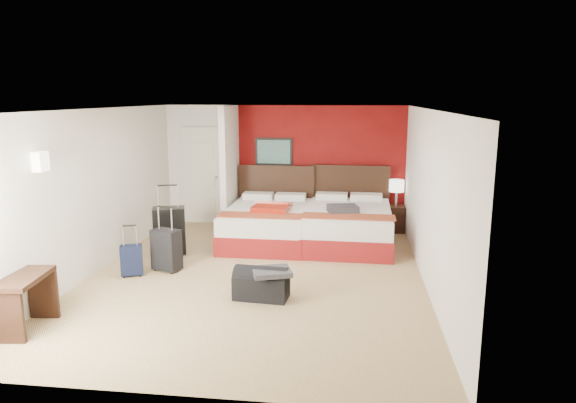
% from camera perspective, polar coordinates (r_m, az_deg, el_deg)
% --- Properties ---
extents(ground, '(6.50, 6.50, 0.00)m').
position_cam_1_polar(ground, '(7.94, -3.55, -8.18)').
color(ground, tan).
rests_on(ground, ground).
extents(room_walls, '(5.02, 6.52, 2.50)m').
position_cam_1_polar(room_walls, '(9.31, -10.57, 2.58)').
color(room_walls, white).
rests_on(room_walls, ground).
extents(red_accent_panel, '(3.50, 0.04, 2.50)m').
position_cam_1_polar(red_accent_panel, '(10.69, 3.52, 3.88)').
color(red_accent_panel, maroon).
rests_on(red_accent_panel, ground).
extents(partition_wall, '(0.12, 1.20, 2.50)m').
position_cam_1_polar(partition_wall, '(10.34, -6.45, 3.56)').
color(partition_wall, silver).
rests_on(partition_wall, ground).
extents(entry_door, '(0.82, 0.06, 2.05)m').
position_cam_1_polar(entry_door, '(11.13, -9.48, 2.87)').
color(entry_door, silver).
rests_on(entry_door, ground).
extents(bed_left, '(1.52, 2.16, 0.64)m').
position_cam_1_polar(bed_left, '(9.63, -2.26, -2.61)').
color(bed_left, white).
rests_on(bed_left, ground).
extents(bed_right, '(1.59, 2.24, 0.66)m').
position_cam_1_polar(bed_right, '(9.53, 6.67, -2.77)').
color(bed_right, white).
rests_on(bed_right, ground).
extents(red_suitcase_open, '(0.70, 0.92, 0.11)m').
position_cam_1_polar(red_suitcase_open, '(9.43, -1.78, -0.56)').
color(red_suitcase_open, '#9E1D0D').
rests_on(red_suitcase_open, bed_left).
extents(jacket_bundle, '(0.59, 0.52, 0.12)m').
position_cam_1_polar(jacket_bundle, '(9.15, 6.08, -0.82)').
color(jacket_bundle, '#3A3B40').
rests_on(jacket_bundle, bed_right).
extents(nightstand, '(0.39, 0.39, 0.52)m').
position_cam_1_polar(nightstand, '(10.58, 11.78, -1.88)').
color(nightstand, black).
rests_on(nightstand, ground).
extents(table_lamp, '(0.36, 0.36, 0.53)m').
position_cam_1_polar(table_lamp, '(10.47, 11.90, 0.92)').
color(table_lamp, silver).
rests_on(table_lamp, nightstand).
extents(suitcase_black, '(0.61, 0.49, 0.80)m').
position_cam_1_polar(suitcase_black, '(9.05, -12.98, -3.33)').
color(suitcase_black, black).
rests_on(suitcase_black, ground).
extents(suitcase_charcoal, '(0.49, 0.39, 0.63)m').
position_cam_1_polar(suitcase_charcoal, '(8.27, -13.29, -5.38)').
color(suitcase_charcoal, black).
rests_on(suitcase_charcoal, ground).
extents(suitcase_navy, '(0.37, 0.30, 0.45)m').
position_cam_1_polar(suitcase_navy, '(8.20, -16.92, -6.40)').
color(suitcase_navy, black).
rests_on(suitcase_navy, ground).
extents(duffel_bag, '(0.75, 0.45, 0.37)m').
position_cam_1_polar(duffel_bag, '(7.04, -2.97, -9.25)').
color(duffel_bag, black).
rests_on(duffel_bag, ground).
extents(jacket_draped, '(0.61, 0.56, 0.07)m').
position_cam_1_polar(jacket_draped, '(6.89, -1.82, -7.78)').
color(jacket_draped, '#39393E').
rests_on(jacket_draped, duffel_bag).
extents(desk, '(0.48, 0.83, 0.66)m').
position_cam_1_polar(desk, '(6.80, -26.99, -9.98)').
color(desk, black).
rests_on(desk, ground).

